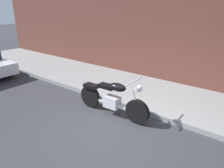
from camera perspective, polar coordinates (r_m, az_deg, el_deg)
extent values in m
plane|color=#38383D|center=(5.40, -0.45, -12.29)|extent=(60.00, 60.00, 0.00)
cube|color=#959595|center=(7.31, 12.01, -2.93)|extent=(21.60, 2.69, 0.14)
cylinder|color=black|center=(5.58, 6.73, -7.34)|extent=(0.66, 0.13, 0.66)
cylinder|color=black|center=(6.45, -5.79, -3.31)|extent=(0.66, 0.13, 0.66)
cube|color=silver|center=(5.96, 0.00, -4.78)|extent=(0.44, 0.29, 0.32)
cube|color=silver|center=(5.99, 0.00, -5.38)|extent=(1.46, 0.11, 0.06)
ellipsoid|color=black|center=(5.67, 1.46, -0.85)|extent=(0.52, 0.27, 0.22)
cube|color=black|center=(5.89, -1.40, -0.63)|extent=(0.48, 0.25, 0.10)
cube|color=black|center=(6.28, -5.56, -0.49)|extent=(0.44, 0.25, 0.10)
cylinder|color=silver|center=(5.48, 6.31, -4.59)|extent=(0.27, 0.05, 0.58)
cylinder|color=silver|center=(5.31, 5.98, 0.76)|extent=(0.05, 0.70, 0.04)
sphere|color=silver|center=(5.30, 7.21, -1.18)|extent=(0.17, 0.17, 0.17)
cylinder|color=silver|center=(6.25, -0.96, -4.51)|extent=(0.80, 0.10, 0.09)
cylinder|color=black|center=(10.16, -26.18, 3.57)|extent=(0.64, 0.22, 0.64)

